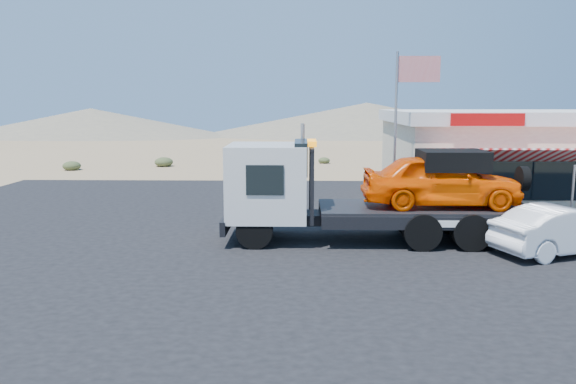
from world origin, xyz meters
name	(u,v)px	position (x,y,z in m)	size (l,w,h in m)	color
ground	(253,254)	(0.00, 0.00, 0.00)	(120.00, 120.00, 0.00)	#987B56
asphalt_lot	(319,230)	(2.00, 3.00, 0.01)	(32.00, 24.00, 0.02)	black
tow_truck	(370,188)	(3.49, 1.64, 1.68)	(9.34, 2.77, 3.12)	black
white_sedan	(564,230)	(8.82, 0.16, 0.71)	(1.47, 4.21, 1.39)	silver
jerky_store	(511,156)	(10.50, 8.97, 1.99)	(10.40, 9.97, 3.90)	beige
flagpole	(402,117)	(4.93, 4.50, 3.76)	(1.55, 0.10, 6.00)	#99999E
desert_scrub	(1,187)	(-12.92, 10.62, 0.28)	(25.57, 30.70, 0.66)	#394826
distant_hills	(212,121)	(-9.77, 55.14, 1.89)	(126.00, 48.00, 4.20)	#726B59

